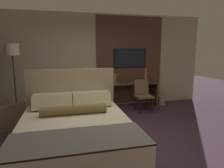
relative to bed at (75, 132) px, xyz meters
The scene contains 12 objects.
ground_plane 0.79m from the bed, 14.24° to the left, with size 16.00×16.00×0.00m, color #3D2838.
wall_back_tv_panel 3.07m from the bed, 73.33° to the left, with size 7.20×0.09×2.80m.
bed is the anchor object (origin of this frame).
desk 3.13m from the bed, 52.87° to the left, with size 1.61×0.48×0.74m.
tv 3.47m from the bed, 54.93° to the left, with size 1.03×0.04×0.58m.
desk_chair 2.78m from the bed, 43.48° to the left, with size 0.46×0.46×0.89m.
armchair_by_window 2.25m from the bed, 133.87° to the left, with size 1.00×1.00×0.77m.
floor_lamp 2.78m from the bed, 122.59° to the left, with size 0.34×0.34×1.89m.
vase_tall 3.41m from the bed, 46.26° to the left, with size 0.08×0.08×0.43m.
vase_short 2.85m from the bed, 61.48° to the left, with size 0.10×0.10×0.30m.
book 3.10m from the bed, 51.78° to the left, with size 0.22×0.15×0.03m.
waste_bin 3.71m from the bed, 39.35° to the left, with size 0.22×0.22×0.28m.
Camera 1 is at (-0.84, -3.44, 1.75)m, focal length 32.00 mm.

